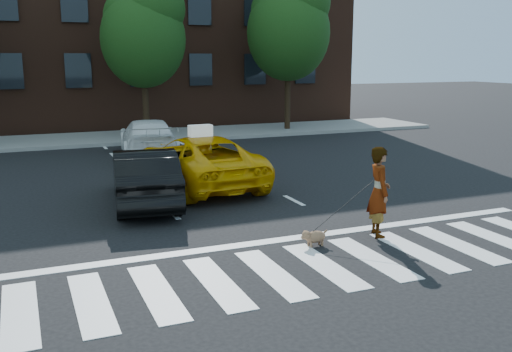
# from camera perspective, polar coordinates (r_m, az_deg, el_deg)

# --- Properties ---
(ground) EXTENTS (120.00, 120.00, 0.00)m
(ground) POSITION_cam_1_polar(r_m,az_deg,el_deg) (10.29, 6.81, -8.90)
(ground) COLOR black
(ground) RESTS_ON ground
(crosswalk) EXTENTS (13.00, 2.40, 0.01)m
(crosswalk) POSITION_cam_1_polar(r_m,az_deg,el_deg) (10.29, 6.81, -8.87)
(crosswalk) COLOR silver
(crosswalk) RESTS_ON ground
(stop_line) EXTENTS (12.00, 0.30, 0.01)m
(stop_line) POSITION_cam_1_polar(r_m,az_deg,el_deg) (11.62, 2.91, -6.34)
(stop_line) COLOR silver
(stop_line) RESTS_ON ground
(sidewalk_far) EXTENTS (30.00, 4.00, 0.15)m
(sidewalk_far) POSITION_cam_1_polar(r_m,az_deg,el_deg) (26.53, -12.13, 3.85)
(sidewalk_far) COLOR slate
(sidewalk_far) RESTS_ON ground
(building) EXTENTS (26.00, 10.00, 12.00)m
(building) POSITION_cam_1_polar(r_m,az_deg,el_deg) (33.77, -15.07, 15.45)
(building) COLOR #402217
(building) RESTS_ON ground
(tree_mid) EXTENTS (3.69, 3.69, 7.10)m
(tree_mid) POSITION_cam_1_polar(r_m,az_deg,el_deg) (25.93, -11.19, 14.31)
(tree_mid) COLOR black
(tree_mid) RESTS_ON ground
(tree_right) EXTENTS (4.00, 4.00, 7.70)m
(tree_right) POSITION_cam_1_polar(r_m,az_deg,el_deg) (28.23, 3.32, 15.12)
(tree_right) COLOR black
(tree_right) RESTS_ON ground
(taxi) EXTENTS (2.77, 5.40, 1.46)m
(taxi) POSITION_cam_1_polar(r_m,az_deg,el_deg) (16.30, -5.73, 1.52)
(taxi) COLOR #E39F04
(taxi) RESTS_ON ground
(black_sedan) EXTENTS (2.05, 4.43, 1.41)m
(black_sedan) POSITION_cam_1_polar(r_m,az_deg,el_deg) (14.46, -11.08, -0.07)
(black_sedan) COLOR black
(black_sedan) RESTS_ON ground
(white_suv) EXTENTS (2.56, 4.99, 1.38)m
(white_suv) POSITION_cam_1_polar(r_m,az_deg,el_deg) (21.51, -10.72, 3.77)
(white_suv) COLOR white
(white_suv) RESTS_ON ground
(woman) EXTENTS (0.63, 0.78, 1.86)m
(woman) POSITION_cam_1_polar(r_m,az_deg,el_deg) (11.88, 12.21, -1.56)
(woman) COLOR #999999
(woman) RESTS_ON ground
(dog) EXTENTS (0.60, 0.25, 0.34)m
(dog) POSITION_cam_1_polar(r_m,az_deg,el_deg) (11.20, 5.77, -6.06)
(dog) COLOR olive
(dog) RESTS_ON ground
(taxi_sign) EXTENTS (0.67, 0.32, 0.32)m
(taxi_sign) POSITION_cam_1_polar(r_m,az_deg,el_deg) (15.97, -5.59, 4.54)
(taxi_sign) COLOR white
(taxi_sign) RESTS_ON taxi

